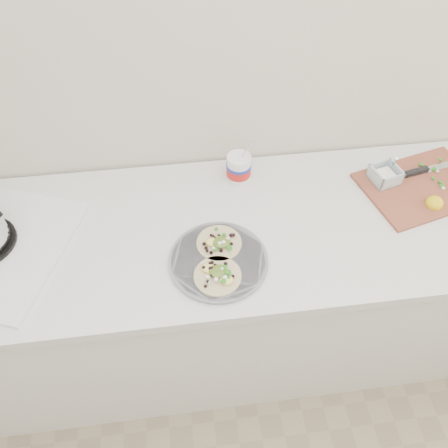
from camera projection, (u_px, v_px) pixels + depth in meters
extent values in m
cube|color=beige|center=(214.00, 65.00, 1.33)|extent=(3.50, 0.05, 2.60)
cube|color=white|center=(226.00, 296.00, 1.80)|extent=(2.40, 0.62, 0.86)
cube|color=silver|center=(227.00, 231.00, 1.45)|extent=(2.44, 0.66, 0.04)
cylinder|color=slate|center=(218.00, 261.00, 1.34)|extent=(0.29, 0.29, 0.01)
cylinder|color=slate|center=(218.00, 260.00, 1.33)|extent=(0.30, 0.30, 0.00)
cylinder|color=white|center=(239.00, 168.00, 1.54)|extent=(0.08, 0.08, 0.10)
cylinder|color=red|center=(239.00, 169.00, 1.54)|extent=(0.09, 0.09, 0.04)
cylinder|color=#192D99|center=(239.00, 165.00, 1.53)|extent=(0.09, 0.09, 0.01)
cube|color=brown|center=(423.00, 186.00, 1.55)|extent=(0.47, 0.38, 0.01)
cube|color=white|center=(385.00, 176.00, 1.54)|extent=(0.06, 0.06, 0.03)
ellipsoid|color=yellow|center=(435.00, 201.00, 1.47)|extent=(0.06, 0.06, 0.05)
cube|color=silver|center=(442.00, 166.00, 1.60)|extent=(0.16, 0.06, 0.00)
cube|color=black|center=(416.00, 172.00, 1.57)|extent=(0.10, 0.04, 0.02)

